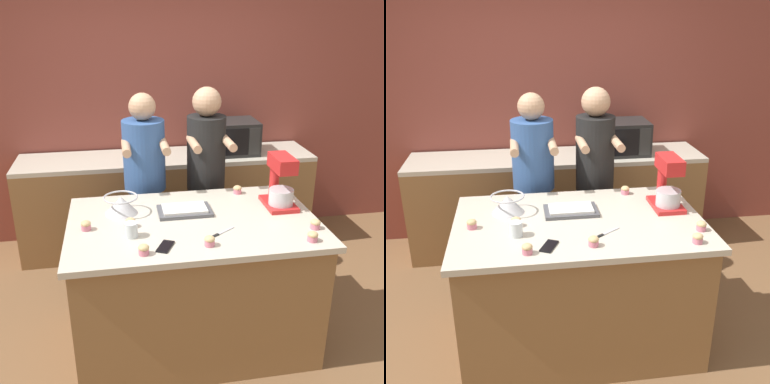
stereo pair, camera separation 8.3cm
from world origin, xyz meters
TOP-DOWN VIEW (x-y plane):
  - ground_plane at (0.00, 0.00)m, footprint 16.00×16.00m
  - back_wall at (0.00, 1.80)m, footprint 10.00×0.06m
  - island_counter at (0.00, 0.00)m, footprint 1.64×1.04m
  - back_counter at (0.00, 1.45)m, footprint 2.80×0.60m
  - person_left at (-0.26, 0.78)m, footprint 0.35×0.51m
  - person_right at (0.25, 0.78)m, footprint 0.33×0.50m
  - stand_mixer at (0.64, 0.13)m, footprint 0.20×0.30m
  - mixing_bowl at (-0.46, 0.19)m, footprint 0.23×0.23m
  - baking_tray at (-0.04, 0.13)m, footprint 0.36×0.23m
  - microwave_oven at (0.61, 1.45)m, footprint 0.53×0.40m
  - cell_phone at (-0.23, -0.33)m, footprint 0.13×0.16m
  - drinking_glass at (-0.41, -0.17)m, footprint 0.08×0.08m
  - knife at (0.13, -0.22)m, footprint 0.19×0.14m
  - cupcake_0 at (-0.69, -0.02)m, footprint 0.06×0.06m
  - cupcake_1 at (0.41, 0.41)m, footprint 0.06×0.06m
  - cupcake_2 at (-0.41, -0.03)m, footprint 0.06×0.06m
  - cupcake_3 at (0.74, -0.26)m, footprint 0.06×0.06m
  - cupcake_4 at (-0.36, -0.39)m, footprint 0.06×0.06m
  - cupcake_5 at (0.03, -0.36)m, footprint 0.06×0.06m
  - cupcake_6 at (0.65, -0.41)m, footprint 0.06×0.06m

SIDE VIEW (x-z plane):
  - ground_plane at x=0.00m, z-range 0.00..0.00m
  - back_counter at x=0.00m, z-range 0.00..0.94m
  - island_counter at x=0.00m, z-range 0.00..0.94m
  - person_left at x=-0.26m, z-range 0.04..1.69m
  - person_right at x=0.25m, z-range 0.06..1.74m
  - knife at x=0.13m, z-range 0.94..0.95m
  - cell_phone at x=-0.23m, z-range 0.94..0.95m
  - baking_tray at x=-0.04m, z-range 0.94..0.98m
  - cupcake_0 at x=-0.69m, z-range 0.94..1.00m
  - cupcake_1 at x=0.41m, z-range 0.94..1.00m
  - cupcake_2 at x=-0.41m, z-range 0.94..1.00m
  - cupcake_3 at x=0.74m, z-range 0.94..1.00m
  - cupcake_4 at x=-0.36m, z-range 0.94..1.00m
  - cupcake_5 at x=0.03m, z-range 0.94..1.00m
  - cupcake_6 at x=0.65m, z-range 0.94..1.00m
  - drinking_glass at x=-0.41m, z-range 0.94..1.03m
  - mixing_bowl at x=-0.46m, z-range 0.94..1.07m
  - microwave_oven at x=0.61m, z-range 0.94..1.25m
  - stand_mixer at x=0.64m, z-range 0.92..1.29m
  - back_wall at x=0.00m, z-range 0.00..2.70m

